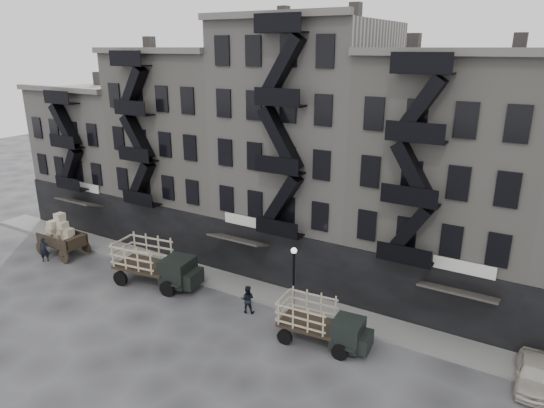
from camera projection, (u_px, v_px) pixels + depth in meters
The scene contains 14 objects.
ground at pixel (228, 318), 28.87m from camera, with size 140.00×140.00×0.00m, color #38383A.
sidewalk at pixel (261, 291), 31.91m from camera, with size 55.00×2.50×0.15m, color slate.
building_west at pixel (113, 154), 44.82m from camera, with size 10.00×11.35×13.20m.
building_midwest at pixel (197, 149), 39.46m from camera, with size 10.00×11.35×16.20m.
building_center at pixel (306, 150), 34.26m from camera, with size 10.00×11.35×18.20m.
building_mideast at pixel (451, 183), 29.67m from camera, with size 10.00×11.35×16.20m.
lamp_post at pixel (294, 271), 28.66m from camera, with size 0.36×0.36×4.28m.
horse at pixel (60, 233), 40.06m from camera, with size 0.85×1.88×1.59m, color beige.
wagon at pixel (60, 232), 37.25m from camera, with size 3.92×2.16×3.29m.
stake_truck_west at pixel (155, 261), 32.58m from camera, with size 6.28×3.17×3.03m.
stake_truck_east at pixel (322, 320), 26.04m from camera, with size 5.14×2.39×2.51m.
car_east at pixel (533, 374), 22.97m from camera, with size 1.53×3.81×1.30m, color beige.
pedestrian_west at pixel (44, 250), 36.34m from camera, with size 0.68×0.44×1.86m, color black.
pedestrian_mid at pixel (247, 299), 29.30m from camera, with size 0.86×0.67×1.76m, color black.
Camera 1 is at (15.30, -20.39, 15.42)m, focal length 32.00 mm.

